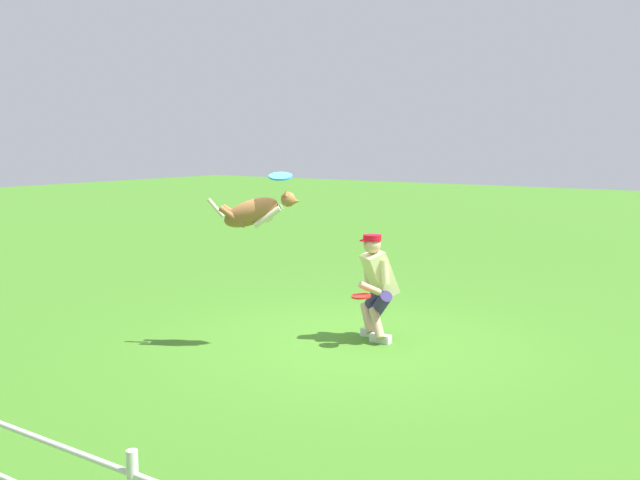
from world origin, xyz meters
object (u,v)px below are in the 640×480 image
object	(u,v)px
dog	(255,212)
frisbee_flying	(280,176)
person	(377,283)
frisbee_held	(361,296)

from	to	relation	value
dog	frisbee_flying	bearing A→B (deg)	-7.25
person	frisbee_held	distance (m)	0.40
dog	frisbee_held	size ratio (longest dim) A/B	4.13
person	dog	size ratio (longest dim) A/B	1.36
frisbee_flying	dog	bearing A→B (deg)	24.01
person	dog	xyz separation A→B (m)	(0.99, 1.08, 0.90)
dog	frisbee_held	xyz separation A→B (m)	(-1.01, -0.69, -0.99)
person	frisbee_held	bearing A→B (deg)	38.35
dog	frisbee_flying	distance (m)	0.51
frisbee_held	person	bearing A→B (deg)	-87.15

